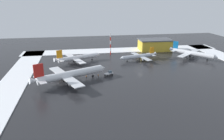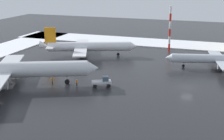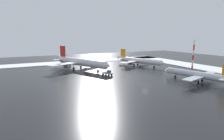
% 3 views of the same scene
% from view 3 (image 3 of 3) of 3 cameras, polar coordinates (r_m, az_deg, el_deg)
% --- Properties ---
extents(ground_plane, '(240.00, 240.00, 0.00)m').
position_cam_3_polar(ground_plane, '(64.05, 11.00, -4.68)').
color(ground_plane, '#232326').
extents(snow_bank_right, '(14.00, 116.00, 0.28)m').
position_cam_3_polar(snow_bank_right, '(122.95, -8.34, 2.84)').
color(snow_bank_right, white).
rests_on(snow_bank_right, ground_plane).
extents(airplane_foreground_jet, '(37.63, 31.95, 11.84)m').
position_cam_3_polar(airplane_foreground_jet, '(92.85, -10.39, 2.58)').
color(airplane_foreground_jet, silver).
rests_on(airplane_foreground_jet, ground_plane).
extents(airplane_parked_starboard, '(30.51, 25.83, 9.47)m').
position_cam_3_polar(airplane_parked_starboard, '(103.85, 8.72, 3.05)').
color(airplane_parked_starboard, white).
rests_on(airplane_parked_starboard, ground_plane).
extents(airplane_parked_portside, '(26.90, 22.56, 8.08)m').
position_cam_3_polar(airplane_parked_portside, '(74.06, 25.86, -1.36)').
color(airplane_parked_portside, silver).
rests_on(airplane_parked_portside, ground_plane).
extents(pushback_tug, '(5.10, 3.98, 2.50)m').
position_cam_3_polar(pushback_tug, '(76.62, -1.42, -0.95)').
color(pushback_tug, silver).
rests_on(pushback_tug, ground_plane).
extents(ground_crew_mid_apron, '(0.36, 0.36, 1.71)m').
position_cam_3_polar(ground_crew_mid_apron, '(81.33, -4.33, -0.52)').
color(ground_crew_mid_apron, black).
rests_on(ground_crew_mid_apron, ground_plane).
extents(ground_crew_beside_wing, '(0.36, 0.36, 1.71)m').
position_cam_3_polar(ground_crew_beside_wing, '(86.87, -6.29, 0.17)').
color(ground_crew_beside_wing, black).
rests_on(ground_crew_beside_wing, ground_plane).
extents(ground_crew_by_nose_gear, '(0.36, 0.36, 1.71)m').
position_cam_3_polar(ground_crew_by_nose_gear, '(100.50, -6.81, 1.60)').
color(ground_crew_by_nose_gear, black).
rests_on(ground_crew_by_nose_gear, ground_plane).
extents(antenna_mast, '(0.70, 0.70, 15.60)m').
position_cam_3_polar(antenna_mast, '(97.01, 24.99, 4.41)').
color(antenna_mast, red).
rests_on(antenna_mast, ground_plane).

